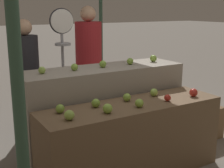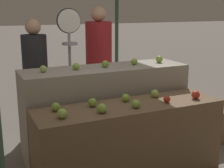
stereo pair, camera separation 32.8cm
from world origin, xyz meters
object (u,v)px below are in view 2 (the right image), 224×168
at_px(person_vendor_at_scale, 35,69).
at_px(wooden_crate_side, 210,124).
at_px(person_customer_left, 99,56).
at_px(produce_scale, 70,43).

bearing_deg(person_vendor_at_scale, wooden_crate_side, 128.51).
relative_size(person_customer_left, wooden_crate_side, 4.08).
bearing_deg(produce_scale, wooden_crate_side, -29.85).
height_order(person_customer_left, wooden_crate_side, person_customer_left).
height_order(person_vendor_at_scale, wooden_crate_side, person_vendor_at_scale).
bearing_deg(person_vendor_at_scale, person_customer_left, 169.13).
bearing_deg(person_customer_left, wooden_crate_side, 130.36).
bearing_deg(produce_scale, person_vendor_at_scale, 144.70).
bearing_deg(wooden_crate_side, person_customer_left, 126.28).
relative_size(produce_scale, wooden_crate_side, 4.00).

